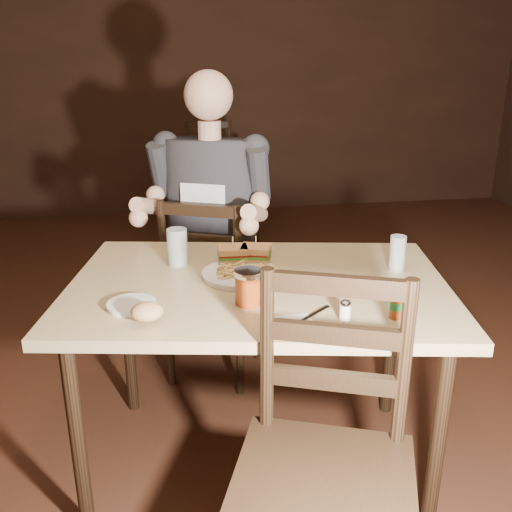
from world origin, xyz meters
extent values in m
plane|color=black|center=(0.00, 0.00, 0.00)|extent=(7.00, 7.00, 0.00)
plane|color=#372116|center=(0.00, 3.50, 1.40)|extent=(6.00, 0.00, 6.00)
cube|color=tan|center=(-0.29, -0.33, 0.75)|extent=(1.46, 1.11, 0.04)
cylinder|color=black|center=(-0.92, -0.57, 0.36)|extent=(0.05, 0.05, 0.73)
cylinder|color=black|center=(-0.79, 0.12, 0.36)|extent=(0.05, 0.05, 0.73)
cylinder|color=black|center=(0.21, -0.78, 0.36)|extent=(0.05, 0.05, 0.73)
cylinder|color=black|center=(0.33, -0.09, 0.36)|extent=(0.05, 0.05, 0.73)
cube|color=tan|center=(-0.16, 2.50, 0.75)|extent=(0.88, 0.88, 0.04)
cylinder|color=black|center=(-0.52, 2.22, 0.36)|extent=(0.04, 0.04, 0.73)
cylinder|color=black|center=(-0.45, 2.85, 0.36)|extent=(0.04, 0.04, 0.73)
cylinder|color=black|center=(0.12, 2.15, 0.36)|extent=(0.04, 0.04, 0.73)
cylinder|color=black|center=(0.19, 2.78, 0.36)|extent=(0.04, 0.04, 0.73)
cylinder|color=white|center=(-0.35, -0.27, 0.78)|extent=(0.32, 0.32, 0.02)
ellipsoid|color=maroon|center=(-0.13, -0.36, 0.79)|extent=(0.04, 0.04, 0.01)
cylinder|color=silver|center=(-0.57, -0.11, 0.84)|extent=(0.09, 0.09, 0.14)
cylinder|color=silver|center=(0.23, -0.30, 0.84)|extent=(0.07, 0.07, 0.13)
cube|color=white|center=(-0.25, -0.68, 0.77)|extent=(0.15, 0.15, 0.00)
cube|color=silver|center=(-0.31, -0.54, 0.78)|extent=(0.04, 0.20, 0.00)
cube|color=silver|center=(-0.18, -0.63, 0.78)|extent=(0.14, 0.12, 0.01)
cylinder|color=white|center=(-0.73, -0.47, 0.78)|extent=(0.18, 0.18, 0.01)
ellipsoid|color=tan|center=(-0.68, -0.60, 0.81)|extent=(0.11, 0.10, 0.06)
camera|label=1|loc=(-0.61, -2.16, 1.54)|focal=40.00mm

